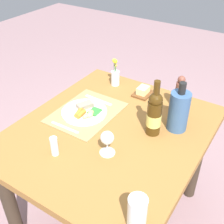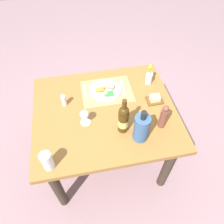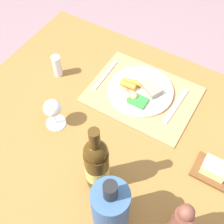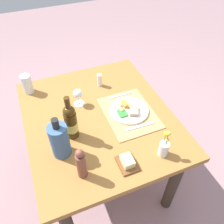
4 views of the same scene
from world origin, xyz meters
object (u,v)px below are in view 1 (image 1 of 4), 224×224
water_tumbler (137,214)px  cooler_bottle (179,111)px  knife (65,127)px  butter_dish (143,92)px  dining_table (111,146)px  fork (98,100)px  flower_vase (115,76)px  wine_bottle (154,114)px  pepper_mill (179,94)px  wine_glass (107,139)px  salt_shaker (54,146)px  dinner_plate (85,111)px

water_tumbler → cooler_bottle: bearing=-170.8°
knife → cooler_bottle: bearing=122.3°
butter_dish → cooler_bottle: bearing=55.9°
dining_table → fork: 0.32m
dining_table → knife: 0.28m
knife → flower_vase: bearing=-177.8°
wine_bottle → butter_dish: bearing=-144.7°
butter_dish → dining_table: bearing=3.2°
fork → wine_bottle: bearing=79.5°
dining_table → butter_dish: 0.44m
knife → water_tumbler: water_tumbler is taller
knife → pepper_mill: 0.67m
wine_glass → flower_vase: bearing=-150.9°
dining_table → salt_shaker: (0.30, -0.12, 0.17)m
butter_dish → wine_glass: 0.59m
fork → knife: size_ratio=1.07×
dining_table → cooler_bottle: 0.42m
dining_table → wine_glass: size_ratio=8.68×
wine_glass → knife: bearing=-96.6°
wine_bottle → dining_table: bearing=-63.8°
wine_bottle → pepper_mill: bearing=175.4°
butter_dish → wine_glass: size_ratio=1.02×
dinner_plate → wine_glass: wine_glass is taller
salt_shaker → flower_vase: bearing=-170.6°
wine_bottle → flower_vase: wine_bottle is taller
fork → water_tumbler: bearing=46.8°
flower_vase → knife: bearing=3.0°
cooler_bottle → salt_shaker: bearing=-39.1°
knife → pepper_mill: (-0.51, 0.43, 0.09)m
salt_shaker → cooler_bottle: (-0.50, 0.41, 0.06)m
dinner_plate → flower_vase: (-0.38, -0.04, 0.05)m
pepper_mill → water_tumbler: size_ratio=1.49×
wine_glass → dinner_plate: bearing=-124.8°
dinner_plate → butter_dish: (-0.37, 0.18, 0.00)m
knife → salt_shaker: salt_shaker is taller
dining_table → flower_vase: size_ratio=5.86×
wine_glass → pepper_mill: bearing=165.9°
butter_dish → knife: bearing=-19.2°
knife → dinner_plate: bearing=176.5°
cooler_bottle → flower_vase: 0.58m
knife → fork: bearing=180.0°
fork → knife: 0.32m
dinner_plate → wine_glass: size_ratio=2.05×
fork → wine_glass: bearing=42.8°
butter_dish → flower_vase: flower_vase is taller
dining_table → fork: (-0.19, -0.21, 0.13)m
wine_glass → pepper_mill: (-0.54, 0.14, 0.02)m
butter_dish → cooler_bottle: size_ratio=0.47×
pepper_mill → knife: bearing=-40.4°
wine_bottle → wine_glass: bearing=-23.6°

